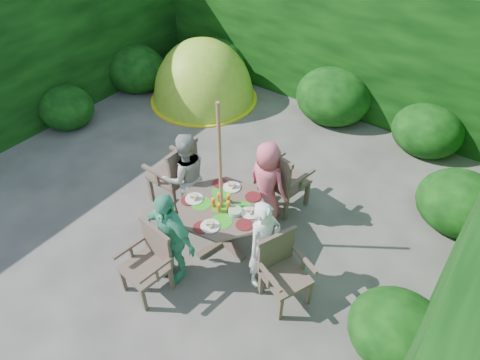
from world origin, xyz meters
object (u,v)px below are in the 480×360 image
Objects in this scene: patio_table at (222,212)px; garden_chair_back at (282,179)px; parasol_pole at (221,182)px; child_right at (264,245)px; child_front at (169,237)px; garden_chair_front at (149,261)px; garden_chair_right at (282,269)px; garden_chair_left at (176,172)px; child_left at (186,176)px; dome_tent at (204,99)px; child_back at (267,182)px.

patio_table is 1.09m from garden_chair_back.
child_right is at bearing -13.49° from parasol_pole.
garden_chair_front is at bearing -102.39° from child_front.
parasol_pole is at bearing 100.69° from garden_chair_right.
garden_chair_left reaches higher than garden_chair_back.
garden_chair_right is 1.57m from garden_chair_front.
child_front is (0.08, 0.29, 0.20)m from garden_chair_front.
dome_tent is (-1.95, 2.68, -0.67)m from child_left.
child_right is 0.99× the size of child_back.
parasol_pole reaches higher than garden_chair_front.
child_back reaches higher than child_right.
garden_chair_back is at bearing -96.06° from child_back.
child_back is at bearing 64.48° from garden_chair_right.
dome_tent is (-2.73, 2.87, -0.58)m from patio_table.
garden_chair_back is at bearing 76.23° from parasol_pole.
garden_chair_right is at bearing 25.68° from child_front.
child_back is (0.45, 1.85, 0.16)m from garden_chair_front.
child_right is 1.13m from child_back.
child_left is (-0.51, 1.26, 0.20)m from garden_chair_front.
child_front is at bearing 40.34° from garden_chair_left.
child_left is (0.28, -0.09, 0.12)m from garden_chair_left.
patio_table is at bearing 76.28° from garden_chair_left.
garden_chair_right is 0.99× the size of garden_chair_front.
child_right is 4.69m from dome_tent.
child_left is 1.05× the size of child_back.
patio_table is 0.80m from child_back.
garden_chair_left is 0.81× the size of child_back.
child_left reaches higher than child_back.
patio_table is 1.61× the size of garden_chair_right.
child_front reaches higher than patio_table.
child_back is (-0.07, -0.28, 0.09)m from garden_chair_back.
child_right is 1.60m from child_left.
child_right is (-0.30, 0.06, 0.16)m from garden_chair_right.
child_back is at bearing 112.86° from garden_chair_left.
garden_chair_left is at bearing -48.09° from dome_tent.
dome_tent is at bearing -112.98° from child_left.
patio_table is at bearing 78.97° from child_front.
child_right is at bearing 107.58° from child_left.
patio_table is 0.52m from parasol_pole.
garden_chair_right is at bearing -86.01° from child_right.
garden_chair_back reaches higher than garden_chair_right.
garden_chair_front is 0.66× the size of child_front.
child_right is at bearing -13.55° from patio_table.
child_left is at bearing -44.86° from dome_tent.
child_front reaches higher than garden_chair_right.
parasol_pole is 0.91m from child_front.
garden_chair_left is 0.32m from child_left.
dome_tent reaches higher than garden_chair_right.
garden_chair_back is 0.41× the size of dome_tent.
garden_chair_left is 1.89m from child_right.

